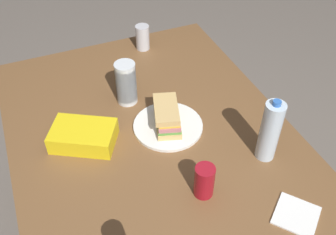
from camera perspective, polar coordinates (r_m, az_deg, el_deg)
name	(u,v)px	position (r m, az deg, el deg)	size (l,w,h in m)	color
dining_table	(158,159)	(1.52, -1.51, -6.07)	(1.50, 1.05, 0.74)	brown
paper_plate	(168,126)	(1.52, 0.00, -1.22)	(0.27, 0.27, 0.01)	white
sandwich	(167,116)	(1.49, -0.09, 0.17)	(0.20, 0.14, 0.08)	#DBB26B
soda_can_red	(204,181)	(1.27, 5.31, -9.19)	(0.07, 0.07, 0.12)	maroon
chip_bag	(83,136)	(1.47, -12.22, -2.62)	(0.23, 0.15, 0.07)	yellow
plastic_cup_stack	(126,83)	(1.59, -6.12, 5.01)	(0.08, 0.08, 0.18)	silver
water_bottle_spare	(270,131)	(1.38, 14.64, -1.94)	(0.07, 0.07, 0.26)	silver
soda_can_silver	(143,37)	(1.93, -3.73, 11.57)	(0.07, 0.07, 0.12)	silver
paper_napkin	(296,215)	(1.33, 18.19, -13.38)	(0.13, 0.13, 0.01)	white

